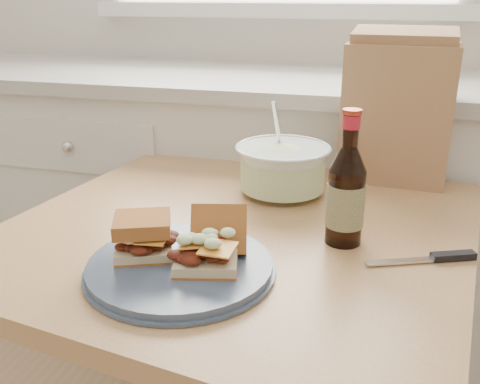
% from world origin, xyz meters
% --- Properties ---
extents(cabinet_run, '(2.50, 0.64, 0.94)m').
position_xyz_m(cabinet_run, '(-0.00, 1.70, 0.47)').
color(cabinet_run, silver).
rests_on(cabinet_run, ground).
extents(dining_table, '(1.02, 1.02, 0.74)m').
position_xyz_m(dining_table, '(0.14, 1.00, 0.63)').
color(dining_table, tan).
rests_on(dining_table, ground).
extents(plate, '(0.31, 0.31, 0.02)m').
position_xyz_m(plate, '(0.09, 0.77, 0.75)').
color(plate, '#3F4D65').
rests_on(plate, dining_table).
extents(sandwich_left, '(0.12, 0.11, 0.07)m').
position_xyz_m(sandwich_left, '(0.02, 0.78, 0.80)').
color(sandwich_left, beige).
rests_on(sandwich_left, plate).
extents(sandwich_right, '(0.12, 0.16, 0.09)m').
position_xyz_m(sandwich_right, '(0.14, 0.79, 0.79)').
color(sandwich_right, beige).
rests_on(sandwich_right, plate).
extents(coleslaw_bowl, '(0.22, 0.22, 0.22)m').
position_xyz_m(coleslaw_bowl, '(0.19, 1.19, 0.80)').
color(coleslaw_bowl, white).
rests_on(coleslaw_bowl, dining_table).
extents(beer_bottle, '(0.07, 0.07, 0.25)m').
position_xyz_m(beer_bottle, '(0.35, 0.96, 0.84)').
color(beer_bottle, black).
rests_on(beer_bottle, dining_table).
extents(knife, '(0.19, 0.09, 0.01)m').
position_xyz_m(knife, '(0.52, 0.93, 0.75)').
color(knife, silver).
rests_on(knife, dining_table).
extents(paper_bag, '(0.26, 0.18, 0.33)m').
position_xyz_m(paper_bag, '(0.43, 1.37, 0.91)').
color(paper_bag, '#AA7652').
rests_on(paper_bag, dining_table).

